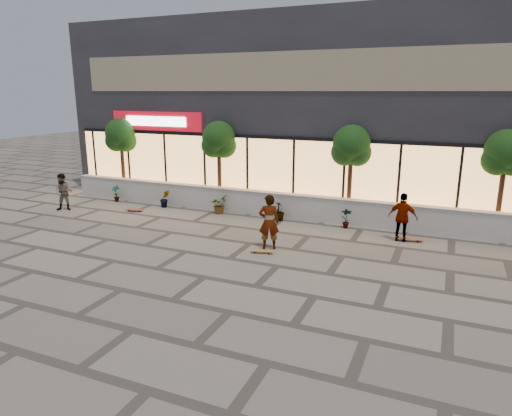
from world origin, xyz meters
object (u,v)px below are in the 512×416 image
at_px(skater_center, 269,222).
at_px(tree_east, 506,155).
at_px(skater_left, 64,192).
at_px(skateboard_center, 262,251).
at_px(skateboard_left, 135,210).
at_px(tree_mideast, 351,148).
at_px(skater_right_near, 403,217).
at_px(tree_west, 121,137).
at_px(skateboard_right_near, 410,239).
at_px(tree_midwest, 219,142).

bearing_deg(skater_center, tree_east, -170.12).
distance_m(tree_east, skater_left, 17.97).
relative_size(skateboard_center, skateboard_left, 0.92).
xyz_separation_m(skater_center, skater_left, (-10.31, 1.18, -0.11)).
xyz_separation_m(tree_mideast, skater_right_near, (2.36, -2.06, -2.11)).
distance_m(tree_mideast, skater_right_near, 3.77).
height_order(tree_west, skater_right_near, tree_west).
bearing_deg(tree_west, tree_east, 0.00).
xyz_separation_m(tree_mideast, tree_east, (5.50, 0.00, 0.00)).
distance_m(tree_east, skateboard_center, 9.37).
bearing_deg(skater_right_near, tree_mideast, -33.66).
xyz_separation_m(skater_right_near, skateboard_center, (-4.08, -3.14, -0.80)).
relative_size(tree_east, skateboard_left, 4.68).
bearing_deg(tree_east, skateboard_center, -144.26).
xyz_separation_m(skater_left, skateboard_center, (10.27, -1.71, -0.76)).
bearing_deg(skater_left, tree_east, -16.23).
distance_m(skater_left, skateboard_left, 3.25).
bearing_deg(tree_west, skater_center, -25.46).
bearing_deg(skater_left, skateboard_left, -7.97).
relative_size(skater_left, skater_right_near, 0.95).
bearing_deg(skateboard_right_near, skateboard_left, 171.78).
relative_size(tree_midwest, tree_east, 1.00).
height_order(tree_midwest, skater_right_near, tree_midwest).
bearing_deg(tree_midwest, skateboard_right_near, -12.90).
distance_m(tree_midwest, tree_mideast, 6.00).
height_order(tree_west, tree_mideast, same).
height_order(tree_midwest, tree_east, same).
bearing_deg(skater_center, skater_left, -29.62).
bearing_deg(skater_right_near, tree_midwest, -6.36).
relative_size(tree_midwest, skateboard_left, 4.68).
bearing_deg(skater_left, skateboard_center, -36.95).
xyz_separation_m(tree_east, skateboard_left, (-14.52, -2.43, -2.90)).
bearing_deg(skateboard_center, skateboard_right_near, 23.57).
height_order(skater_left, skateboard_left, skater_left).
relative_size(tree_west, skateboard_center, 5.09).
bearing_deg(tree_mideast, skater_left, -163.76).
bearing_deg(skateboard_center, skater_left, 157.88).
xyz_separation_m(tree_west, tree_east, (17.00, 0.00, 0.00)).
xyz_separation_m(skater_center, skateboard_right_near, (4.35, 2.69, -0.86)).
bearing_deg(skater_left, tree_west, 54.34).
distance_m(skater_center, skater_right_near, 4.82).
xyz_separation_m(tree_west, skateboard_right_near, (14.16, -1.98, -2.90)).
distance_m(tree_mideast, skateboard_left, 9.78).
bearing_deg(tree_mideast, skater_right_near, -41.14).
bearing_deg(tree_west, tree_midwest, 0.00).
height_order(tree_east, skateboard_center, tree_east).
bearing_deg(skater_right_near, skater_center, 40.28).
bearing_deg(skateboard_center, skater_right_near, 24.88).
relative_size(tree_mideast, skateboard_left, 4.68).
bearing_deg(skater_right_near, skateboard_center, 45.05).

